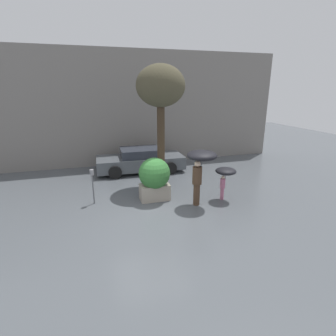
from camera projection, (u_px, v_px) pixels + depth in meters
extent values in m
plane|color=#51565B|center=(149.00, 214.00, 8.80)|extent=(40.00, 40.00, 0.00)
cube|color=gray|center=(121.00, 109.00, 13.88)|extent=(18.00, 0.30, 6.00)
cube|color=#9E9384|center=(155.00, 192.00, 9.88)|extent=(1.09, 0.61, 0.60)
sphere|color=#337033|center=(154.00, 173.00, 9.67)|extent=(1.17, 1.17, 1.17)
cylinder|color=#473323|center=(197.00, 194.00, 9.40)|extent=(0.23, 0.23, 0.80)
cylinder|color=#473323|center=(197.00, 175.00, 9.19)|extent=(0.33, 0.33, 0.63)
sphere|color=beige|center=(198.00, 164.00, 9.07)|extent=(0.22, 0.22, 0.22)
cylinder|color=#4C4C51|center=(202.00, 165.00, 9.12)|extent=(0.02, 0.02, 0.68)
ellipsoid|color=black|center=(202.00, 155.00, 9.02)|extent=(1.05, 1.05, 0.34)
cylinder|color=#B76684|center=(222.00, 193.00, 9.92)|extent=(0.13, 0.13, 0.46)
cylinder|color=#B76684|center=(223.00, 183.00, 9.80)|extent=(0.19, 0.19, 0.36)
sphere|color=beige|center=(223.00, 177.00, 9.73)|extent=(0.12, 0.12, 0.12)
cylinder|color=#4C4C51|center=(225.00, 177.00, 9.70)|extent=(0.02, 0.02, 0.47)
ellipsoid|color=black|center=(226.00, 171.00, 9.63)|extent=(0.77, 0.77, 0.25)
cube|color=#4C5156|center=(141.00, 162.00, 13.24)|extent=(4.36, 1.85, 0.61)
cube|color=#2D333D|center=(140.00, 152.00, 13.09)|extent=(1.98, 1.52, 0.41)
cylinder|color=black|center=(115.00, 172.00, 12.17)|extent=(0.62, 0.24, 0.61)
cylinder|color=black|center=(113.00, 163.00, 13.76)|extent=(0.62, 0.24, 0.61)
cylinder|color=black|center=(170.00, 168.00, 12.82)|extent=(0.62, 0.24, 0.61)
cylinder|color=black|center=(162.00, 159.00, 14.40)|extent=(0.62, 0.24, 0.61)
cylinder|color=#423323|center=(161.00, 144.00, 10.94)|extent=(0.31, 0.31, 3.61)
ellipsoid|color=#4C4733|center=(161.00, 86.00, 10.26)|extent=(1.95, 1.95, 1.66)
cylinder|color=#595B60|center=(93.00, 189.00, 9.45)|extent=(0.05, 0.05, 1.10)
cylinder|color=gray|center=(92.00, 172.00, 9.26)|extent=(0.14, 0.14, 0.20)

